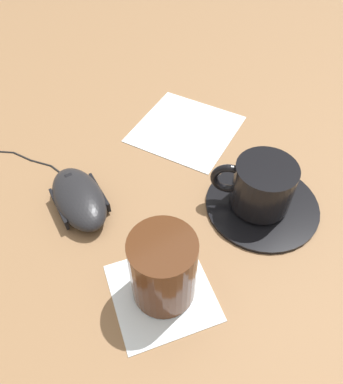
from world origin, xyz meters
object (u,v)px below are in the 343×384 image
saucer (262,204)px  coffee_cup (261,185)px  drinking_glass (163,269)px  computer_mouse (79,198)px

saucer → coffee_cup: (-0.01, -0.01, 0.04)m
saucer → drinking_glass: 0.19m
computer_mouse → drinking_glass: (0.17, 0.03, 0.03)m
saucer → drinking_glass: size_ratio=1.65×
drinking_glass → coffee_cup: bearing=101.5°
computer_mouse → saucer: bearing=56.5°
computer_mouse → drinking_glass: bearing=9.4°
coffee_cup → computer_mouse: bearing=-123.3°
coffee_cup → computer_mouse: size_ratio=0.75×
saucer → computer_mouse: bearing=-123.5°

